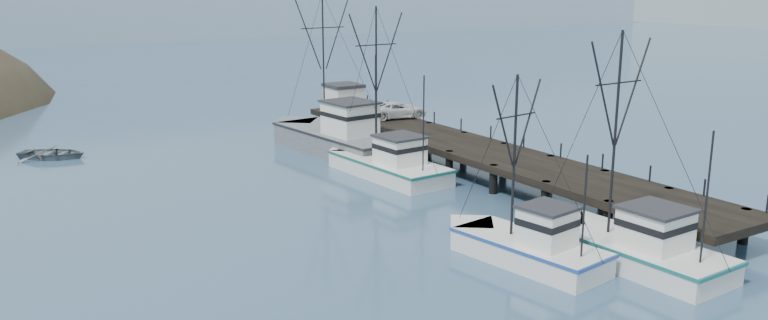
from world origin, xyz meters
The scene contains 10 objects.
ground centered at (0.00, 0.00, 0.00)m, with size 400.00×400.00×0.00m, color #335071.
pier centered at (14.00, 16.00, 1.69)m, with size 6.00×44.00×2.00m.
distant_ridge centered at (10.00, 170.00, 0.00)m, with size 360.00×40.00×26.00m, color #9EB2C6.
trawler_near centered at (9.00, -2.33, 0.82)m, with size 4.44×12.04×12.08m.
trawler_mid centered at (4.52, 0.34, 0.82)m, with size 4.51×9.88×9.93m.
trawler_far centered at (7.81, 19.08, 0.82)m, with size 4.83×12.61×12.67m.
work_vessel centered at (8.36, 28.00, 1.23)m, with size 6.13×16.26×13.46m.
pier_shed centered at (12.50, 34.00, 3.42)m, with size 3.00×3.20×2.80m.
pickup_truck centered at (15.50, 29.33, 2.75)m, with size 2.50×5.42×1.51m, color silver.
motorboat centered at (-12.42, 38.06, 0.00)m, with size 3.85×5.39×1.12m, color slate.
Camera 1 is at (-20.74, -26.69, 14.07)m, focal length 35.00 mm.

